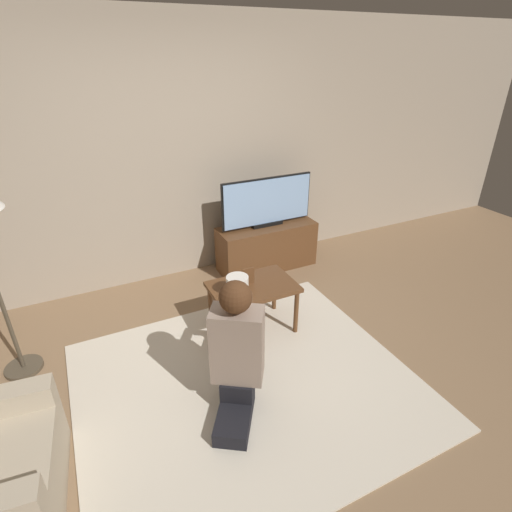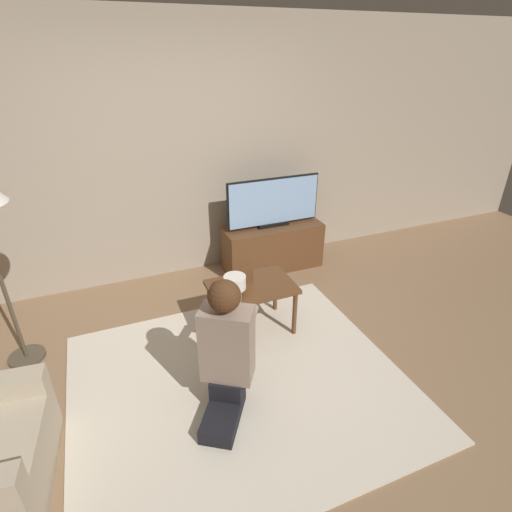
{
  "view_description": "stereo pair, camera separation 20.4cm",
  "coord_description": "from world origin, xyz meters",
  "px_view_note": "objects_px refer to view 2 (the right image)",
  "views": [
    {
      "loc": [
        -0.91,
        -2.03,
        2.25
      ],
      "look_at": [
        0.43,
        0.72,
        0.66
      ],
      "focal_mm": 28.0,
      "sensor_mm": 36.0,
      "label": 1
    },
    {
      "loc": [
        -0.73,
        -2.11,
        2.25
      ],
      "look_at": [
        0.43,
        0.72,
        0.66
      ],
      "focal_mm": 28.0,
      "sensor_mm": 36.0,
      "label": 2
    }
  ],
  "objects_px": {
    "coffee_table": "(252,291)",
    "person_kneeling": "(227,347)",
    "table_lamp": "(235,283)",
    "tv": "(273,202)"
  },
  "relations": [
    {
      "from": "coffee_table",
      "to": "person_kneeling",
      "type": "distance_m",
      "value": 0.87
    },
    {
      "from": "table_lamp",
      "to": "coffee_table",
      "type": "bearing_deg",
      "value": 24.89
    },
    {
      "from": "tv",
      "to": "person_kneeling",
      "type": "xyz_separation_m",
      "value": [
        -1.12,
        -1.73,
        -0.27
      ]
    },
    {
      "from": "coffee_table",
      "to": "table_lamp",
      "type": "xyz_separation_m",
      "value": [
        -0.18,
        -0.08,
        0.16
      ]
    },
    {
      "from": "tv",
      "to": "table_lamp",
      "type": "height_order",
      "value": "tv"
    },
    {
      "from": "tv",
      "to": "coffee_table",
      "type": "xyz_separation_m",
      "value": [
        -0.65,
        -1.0,
        -0.38
      ]
    },
    {
      "from": "coffee_table",
      "to": "table_lamp",
      "type": "distance_m",
      "value": 0.25
    },
    {
      "from": "coffee_table",
      "to": "tv",
      "type": "bearing_deg",
      "value": 56.98
    },
    {
      "from": "coffee_table",
      "to": "person_kneeling",
      "type": "xyz_separation_m",
      "value": [
        -0.46,
        -0.73,
        0.11
      ]
    },
    {
      "from": "person_kneeling",
      "to": "table_lamp",
      "type": "relative_size",
      "value": 5.59
    }
  ]
}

